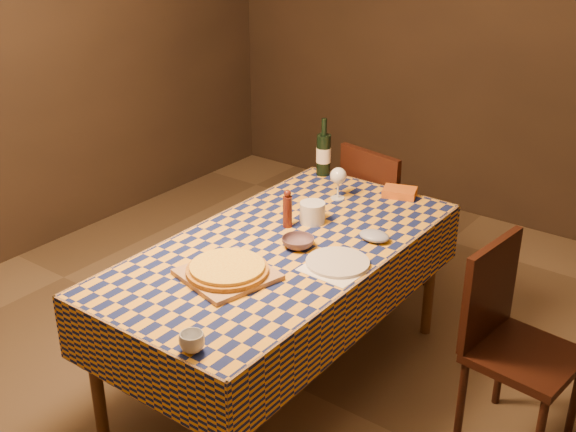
{
  "coord_description": "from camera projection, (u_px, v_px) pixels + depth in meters",
  "views": [
    {
      "loc": [
        1.81,
        -2.36,
        2.29
      ],
      "look_at": [
        0.0,
        0.05,
        0.9
      ],
      "focal_mm": 45.0,
      "sensor_mm": 36.0,
      "label": 1
    }
  ],
  "objects": [
    {
      "name": "room",
      "position": [
        281.0,
        125.0,
        3.09
      ],
      "size": [
        5.0,
        5.1,
        2.7
      ],
      "color": "brown",
      "rests_on": "ground"
    },
    {
      "name": "dining_table",
      "position": [
        282.0,
        260.0,
        3.37
      ],
      "size": [
        0.94,
        1.84,
        0.77
      ],
      "color": "brown",
      "rests_on": "ground"
    },
    {
      "name": "cutting_board",
      "position": [
        228.0,
        274.0,
        3.06
      ],
      "size": [
        0.42,
        0.42,
        0.02
      ],
      "primitive_type": "cube",
      "rotation": [
        0.0,
        0.0,
        -0.24
      ],
      "color": "#B08152",
      "rests_on": "dining_table"
    },
    {
      "name": "pizza",
      "position": [
        227.0,
        269.0,
        3.05
      ],
      "size": [
        0.41,
        0.41,
        0.04
      ],
      "color": "#A4661B",
      "rests_on": "cutting_board"
    },
    {
      "name": "pepper_mill",
      "position": [
        287.0,
        210.0,
        3.48
      ],
      "size": [
        0.06,
        0.06,
        0.19
      ],
      "color": "#461710",
      "rests_on": "dining_table"
    },
    {
      "name": "bowl",
      "position": [
        298.0,
        242.0,
        3.31
      ],
      "size": [
        0.16,
        0.16,
        0.05
      ],
      "primitive_type": "imported",
      "rotation": [
        0.0,
        0.0,
        -0.05
      ],
      "color": "#59424B",
      "rests_on": "dining_table"
    },
    {
      "name": "wine_glass",
      "position": [
        338.0,
        177.0,
        3.78
      ],
      "size": [
        0.1,
        0.1,
        0.17
      ],
      "color": "silver",
      "rests_on": "dining_table"
    },
    {
      "name": "wine_bottle",
      "position": [
        324.0,
        154.0,
        4.1
      ],
      "size": [
        0.09,
        0.09,
        0.33
      ],
      "color": "black",
      "rests_on": "dining_table"
    },
    {
      "name": "deli_tub",
      "position": [
        312.0,
        213.0,
        3.54
      ],
      "size": [
        0.16,
        0.16,
        0.1
      ],
      "primitive_type": "cylinder",
      "rotation": [
        0.0,
        0.0,
        -0.37
      ],
      "color": "silver",
      "rests_on": "dining_table"
    },
    {
      "name": "takeout_container",
      "position": [
        400.0,
        192.0,
        3.85
      ],
      "size": [
        0.2,
        0.17,
        0.04
      ],
      "primitive_type": "cube",
      "rotation": [
        0.0,
        0.0,
        0.33
      ],
      "color": "#CE601B",
      "rests_on": "dining_table"
    },
    {
      "name": "white_plate",
      "position": [
        338.0,
        263.0,
        3.17
      ],
      "size": [
        0.33,
        0.33,
        0.02
      ],
      "primitive_type": "cylinder",
      "rotation": [
        0.0,
        0.0,
        0.17
      ],
      "color": "silver",
      "rests_on": "dining_table"
    },
    {
      "name": "tumbler",
      "position": [
        192.0,
        342.0,
        2.57
      ],
      "size": [
        0.11,
        0.11,
        0.07
      ],
      "primitive_type": "imported",
      "rotation": [
        0.0,
        0.0,
        -0.23
      ],
      "color": "silver",
      "rests_on": "dining_table"
    },
    {
      "name": "flour_patch",
      "position": [
        332.0,
        270.0,
        3.12
      ],
      "size": [
        0.26,
        0.21,
        0.0
      ],
      "primitive_type": "cube",
      "rotation": [
        0.0,
        0.0,
        -0.04
      ],
      "color": "white",
      "rests_on": "dining_table"
    },
    {
      "name": "flour_bag",
      "position": [
        374.0,
        236.0,
        3.38
      ],
      "size": [
        0.17,
        0.14,
        0.04
      ],
      "primitive_type": "ellipsoid",
      "rotation": [
        0.0,
        0.0,
        -0.18
      ],
      "color": "#919CB9",
      "rests_on": "dining_table"
    },
    {
      "name": "chair_far",
      "position": [
        380.0,
        212.0,
        4.27
      ],
      "size": [
        0.49,
        0.49,
        0.93
      ],
      "color": "black",
      "rests_on": "ground"
    },
    {
      "name": "chair_right",
      "position": [
        509.0,
        335.0,
        3.11
      ],
      "size": [
        0.47,
        0.46,
        0.93
      ],
      "color": "black",
      "rests_on": "ground"
    }
  ]
}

